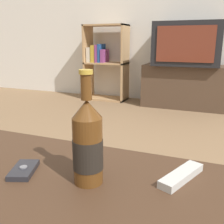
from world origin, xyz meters
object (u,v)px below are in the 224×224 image
(tv_stand, at_px, (185,86))
(television, at_px, (188,44))
(bookshelf, at_px, (104,60))
(remote_control, at_px, (181,176))
(beer_bottle, at_px, (88,144))
(cell_phone, at_px, (24,170))

(tv_stand, relative_size, television, 1.32)
(tv_stand, bearing_deg, bookshelf, 177.05)
(remote_control, bearing_deg, television, 118.61)
(tv_stand, xyz_separation_m, remote_control, (0.27, -2.56, 0.20))
(bookshelf, height_order, beer_bottle, bookshelf)
(tv_stand, distance_m, remote_control, 2.59)
(tv_stand, relative_size, beer_bottle, 3.46)
(bookshelf, bearing_deg, cell_phone, -70.92)
(tv_stand, bearing_deg, television, -90.00)
(television, relative_size, remote_control, 4.51)
(tv_stand, bearing_deg, beer_bottle, -88.75)
(tv_stand, distance_m, beer_bottle, 2.68)
(tv_stand, bearing_deg, remote_control, -83.90)
(cell_phone, bearing_deg, tv_stand, 67.01)
(beer_bottle, distance_m, cell_phone, 0.21)
(television, xyz_separation_m, cell_phone, (-0.13, -2.68, -0.30))
(remote_control, bearing_deg, beer_bottle, -133.10)
(cell_phone, relative_size, remote_control, 0.71)
(cell_phone, distance_m, remote_control, 0.42)
(bookshelf, bearing_deg, beer_bottle, -67.39)
(tv_stand, distance_m, cell_phone, 2.69)
(television, distance_m, remote_control, 2.59)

